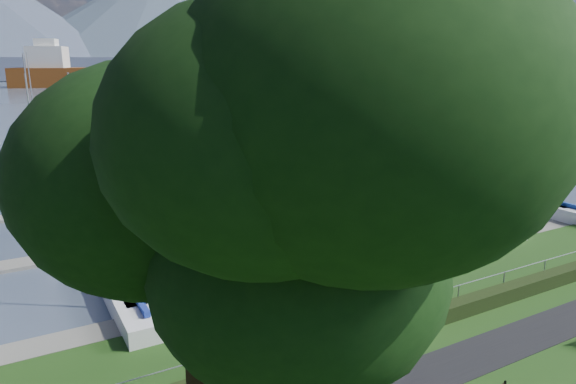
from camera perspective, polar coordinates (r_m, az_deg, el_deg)
path at (r=21.71m, az=20.48°, el=-16.56°), size 160.00×2.00×0.04m
water at (r=275.24m, az=-26.42°, el=10.70°), size 800.00×540.00×0.20m
hedge at (r=23.04m, az=15.56°, el=-13.26°), size 80.00×0.70×0.70m
fence at (r=22.92m, az=15.00°, el=-11.00°), size 80.00×0.04×0.04m
foothill at (r=344.96m, az=-27.24°, el=12.16°), size 900.00×80.00×12.00m
mountains at (r=421.34m, az=-27.33°, el=17.87°), size 1190.00×360.00×115.00m
docks at (r=44.62m, az=-8.76°, el=-0.06°), size 90.00×41.60×0.25m
tree at (r=9.78m, az=-2.75°, el=-0.31°), size 7.84×10.53×13.11m
crane at (r=44.00m, az=-2.58°, el=7.26°), size 5.45×13.22×22.35m
cargo_ship_mid at (r=234.61m, az=-17.91°, el=12.07°), size 96.01×46.06×21.50m
cargo_ship_east at (r=263.29m, az=14.09°, el=12.55°), size 82.20×51.06×21.50m
sailboat_fleet at (r=46.24m, az=-11.69°, el=7.40°), size 75.38×48.98×13.71m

